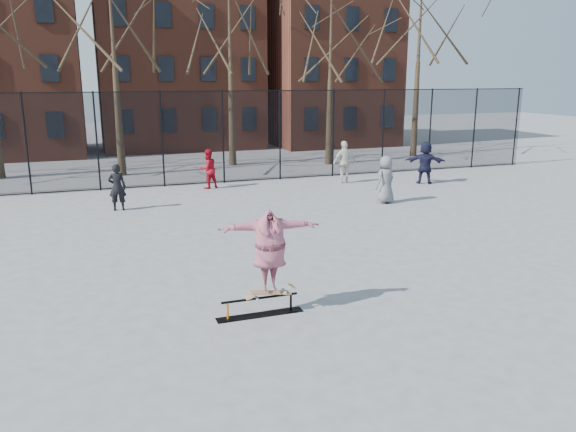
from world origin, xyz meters
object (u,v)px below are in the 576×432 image
object	(u,v)px
skate_rail	(260,308)
bystander_red	(208,169)
bystander_navy	(425,163)
bystander_white	(344,162)
skater	(270,251)
bystander_extra	(386,180)
bystander_black	(117,187)
skateboard	(270,293)

from	to	relation	value
skate_rail	bystander_red	distance (m)	13.24
bystander_navy	bystander_white	bearing A→B (deg)	8.48
skater	bystander_extra	xyz separation A→B (m)	(7.04, 8.17, -0.42)
bystander_red	skate_rail	bearing A→B (deg)	61.48
bystander_black	bystander_white	size ratio (longest dim) A/B	0.89
skateboard	bystander_extra	world-z (taller)	bystander_extra
skateboard	skater	distance (m)	0.86
bystander_black	bystander_red	bearing A→B (deg)	-131.85
skate_rail	bystander_black	distance (m)	10.45
bystander_navy	bystander_extra	distance (m)	4.58
bystander_black	bystander_red	world-z (taller)	same
skateboard	skater	bearing A→B (deg)	0.00
skater	bystander_white	distance (m)	14.38
skate_rail	skateboard	size ratio (longest dim) A/B	1.96
bystander_white	bystander_navy	xyz separation A→B (m)	(3.26, -1.30, 0.00)
bystander_white	skate_rail	bearing A→B (deg)	53.39
skate_rail	bystander_white	xyz separation A→B (m)	(7.53, 12.38, 0.77)
skater	bystander_extra	distance (m)	10.79
skateboard	bystander_extra	bearing A→B (deg)	49.27
skater	bystander_navy	xyz separation A→B (m)	(10.57, 11.08, -0.37)
bystander_red	bystander_extra	bearing A→B (deg)	117.16
skate_rail	bystander_navy	bearing A→B (deg)	45.77
bystander_extra	skate_rail	bearing A→B (deg)	27.79
skateboard	bystander_white	distance (m)	14.38
bystander_navy	bystander_extra	xyz separation A→B (m)	(-3.53, -2.91, -0.05)
bystander_black	bystander_extra	xyz separation A→B (m)	(9.39, -2.04, 0.06)
bystander_red	bystander_extra	world-z (taller)	bystander_extra
skateboard	bystander_extra	distance (m)	10.79
bystander_black	bystander_extra	world-z (taller)	bystander_extra
skate_rail	bystander_extra	world-z (taller)	bystander_extra
skate_rail	bystander_red	size ratio (longest dim) A/B	1.06
bystander_red	bystander_navy	distance (m)	9.38
bystander_white	bystander_extra	world-z (taller)	bystander_white
bystander_red	bystander_white	world-z (taller)	bystander_white
bystander_black	bystander_extra	size ratio (longest dim) A/B	0.94
skater	bystander_red	distance (m)	13.21
bystander_white	bystander_red	bearing A→B (deg)	-12.56
bystander_white	bystander_navy	bearing A→B (deg)	153.01
bystander_navy	skater	bearing A→B (deg)	76.50
bystander_red	skater	bearing A→B (deg)	62.41
skater	bystander_navy	bearing A→B (deg)	52.75
skate_rail	bystander_black	bearing A→B (deg)	101.84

